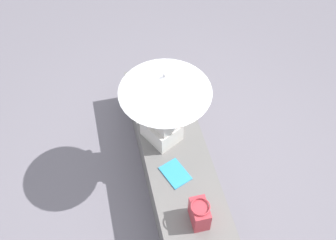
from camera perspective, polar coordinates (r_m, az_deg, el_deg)
The scene contains 7 objects.
ground_plane at distance 4.43m, azimuth 0.84°, elevation -7.29°, with size 14.00×14.00×0.00m, color slate.
stone_bench at distance 4.23m, azimuth 0.88°, elevation -5.63°, with size 2.29×0.63×0.48m, color slate.
person_seated at distance 3.80m, azimuth -0.97°, elevation 1.12°, with size 0.51×0.41×0.90m.
parasol at distance 3.38m, azimuth -0.43°, elevation 5.08°, with size 0.80×0.80×0.99m.
handbag_black at distance 4.36m, azimuth -0.49°, elevation 4.99°, with size 0.23×0.18×0.31m.
tote_bag_canvas at distance 3.55m, azimuth 4.44°, elevation -12.95°, with size 0.22×0.17×0.26m.
magazine at distance 3.86m, azimuth 1.03°, elevation -7.49°, with size 0.28×0.20×0.01m, color #339ED1.
Camera 1 is at (-2.21, 0.59, 3.80)m, focal length 43.41 mm.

